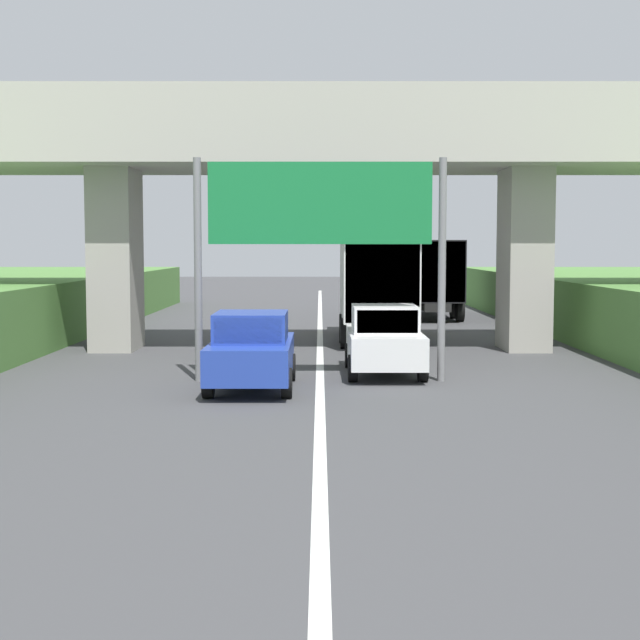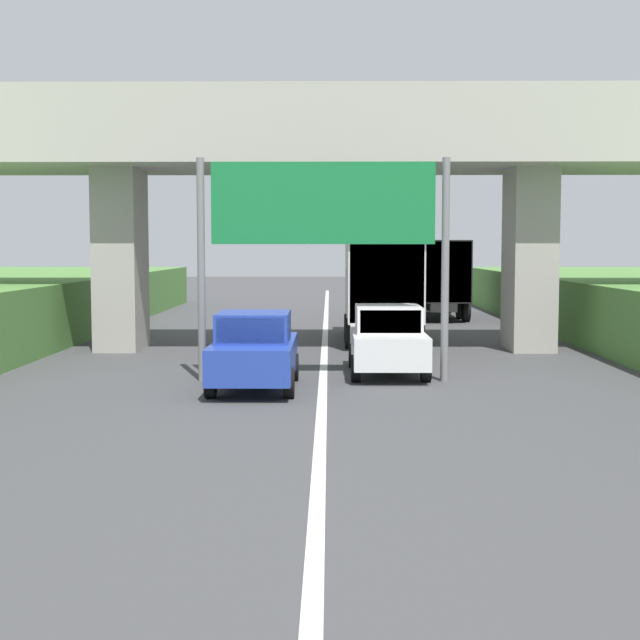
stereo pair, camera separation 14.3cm
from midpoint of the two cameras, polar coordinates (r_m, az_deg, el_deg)
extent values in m
cube|color=white|center=(22.25, 0.38, -3.57)|extent=(0.20, 88.68, 0.01)
cube|color=#ADA89E|center=(28.26, 0.44, 10.48)|extent=(40.00, 4.80, 1.10)
cube|color=#ADA89E|center=(26.20, 0.42, 13.38)|extent=(40.00, 0.36, 1.10)
cube|color=#ADA89E|center=(30.59, 0.45, 12.10)|extent=(40.00, 0.36, 1.10)
cube|color=#9F9A91|center=(28.82, -12.14, 3.68)|extent=(1.30, 2.20, 5.52)
cube|color=#9F9A91|center=(28.78, 13.02, 3.66)|extent=(1.30, 2.20, 5.52)
cylinder|color=slate|center=(21.62, -7.21, 3.09)|extent=(0.18, 0.18, 5.22)
cylinder|color=slate|center=(21.60, 7.98, 3.08)|extent=(0.18, 0.18, 5.22)
cube|color=#167238|center=(21.43, 0.38, 7.28)|extent=(5.20, 0.12, 1.90)
cube|color=white|center=(21.42, 0.38, 7.28)|extent=(4.89, 0.01, 1.67)
cube|color=black|center=(41.49, 7.19, 1.08)|extent=(1.10, 7.30, 0.36)
cube|color=black|center=(44.02, 6.82, 2.88)|extent=(2.10, 2.10, 2.10)
cube|color=#2D3842|center=(45.03, 6.68, 3.30)|extent=(1.89, 0.06, 0.90)
cube|color=black|center=(40.39, 7.39, 3.08)|extent=(2.30, 5.20, 2.60)
cube|color=black|center=(37.83, 7.85, 2.98)|extent=(2.21, 0.04, 2.50)
cylinder|color=black|center=(43.99, 5.55, 1.05)|extent=(0.30, 0.96, 0.96)
cylinder|color=black|center=(44.20, 8.05, 1.05)|extent=(0.30, 0.96, 0.96)
cylinder|color=black|center=(38.93, 6.05, 0.60)|extent=(0.30, 0.96, 0.96)
cylinder|color=black|center=(39.19, 9.16, 0.59)|extent=(0.30, 0.96, 0.96)
cylinder|color=black|center=(40.61, 5.82, 0.76)|extent=(0.30, 0.96, 0.96)
cylinder|color=black|center=(40.86, 8.81, 0.76)|extent=(0.30, 0.96, 0.96)
cube|color=black|center=(30.95, 3.88, -0.07)|extent=(1.10, 7.30, 0.36)
cube|color=gold|center=(33.47, 3.64, 2.39)|extent=(2.10, 2.10, 2.10)
cube|color=#2D3842|center=(34.48, 3.55, 2.95)|extent=(1.89, 0.06, 0.90)
cube|color=silver|center=(29.82, 4.01, 2.60)|extent=(2.30, 5.20, 2.60)
cube|color=#A8A8A4|center=(27.25, 4.34, 2.42)|extent=(2.21, 0.04, 2.50)
cylinder|color=black|center=(33.52, 1.97, -0.02)|extent=(0.30, 0.96, 0.96)
cylinder|color=black|center=(33.62, 5.28, -0.02)|extent=(0.30, 0.96, 0.96)
cylinder|color=black|center=(28.46, 2.02, -0.83)|extent=(0.30, 0.96, 0.96)
cylinder|color=black|center=(28.59, 6.31, -0.83)|extent=(0.30, 0.96, 0.96)
cylinder|color=black|center=(30.14, 1.94, -0.53)|extent=(0.30, 0.96, 0.96)
cylinder|color=black|center=(30.26, 5.99, -0.53)|extent=(0.30, 0.96, 0.96)
cube|color=#233D9E|center=(20.43, -3.89, -2.34)|extent=(1.76, 4.10, 0.76)
cube|color=#233D9E|center=(20.21, -3.93, -0.42)|extent=(1.56, 1.90, 0.64)
cube|color=#2D3842|center=(19.29, -4.15, -0.66)|extent=(1.44, 0.06, 0.54)
cylinder|color=black|center=(21.81, -5.77, -2.92)|extent=(0.22, 0.64, 0.64)
cylinder|color=black|center=(21.69, -1.46, -2.94)|extent=(0.22, 0.64, 0.64)
cylinder|color=black|center=(19.31, -6.61, -3.90)|extent=(0.22, 0.64, 0.64)
cylinder|color=black|center=(19.17, -1.73, -3.93)|extent=(0.22, 0.64, 0.64)
cube|color=silver|center=(22.74, 4.40, -1.64)|extent=(1.76, 4.10, 0.76)
cube|color=silver|center=(22.53, 4.43, 0.09)|extent=(1.56, 1.90, 0.64)
cube|color=#2D3842|center=(21.61, 4.60, -0.10)|extent=(1.44, 0.06, 0.54)
cylinder|color=black|center=(24.01, 2.24, -2.22)|extent=(0.22, 0.64, 0.64)
cylinder|color=black|center=(24.11, 6.14, -2.21)|extent=(0.22, 0.64, 0.64)
cylinder|color=black|center=(21.48, 2.43, -3.02)|extent=(0.22, 0.64, 0.64)
cylinder|color=black|center=(21.60, 6.79, -3.00)|extent=(0.22, 0.64, 0.64)
camera|label=1|loc=(0.07, -89.72, 0.02)|focal=51.48mm
camera|label=2|loc=(0.07, 90.28, -0.02)|focal=51.48mm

